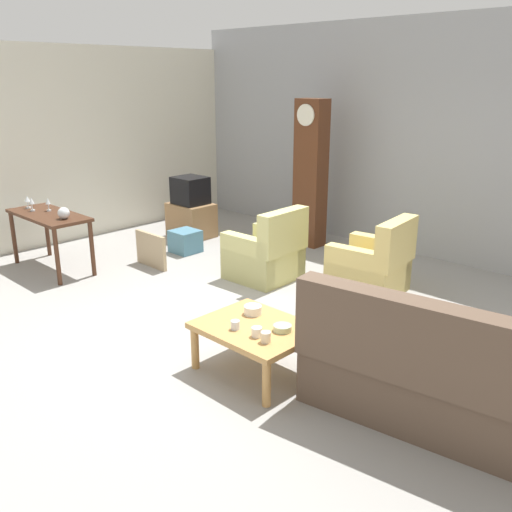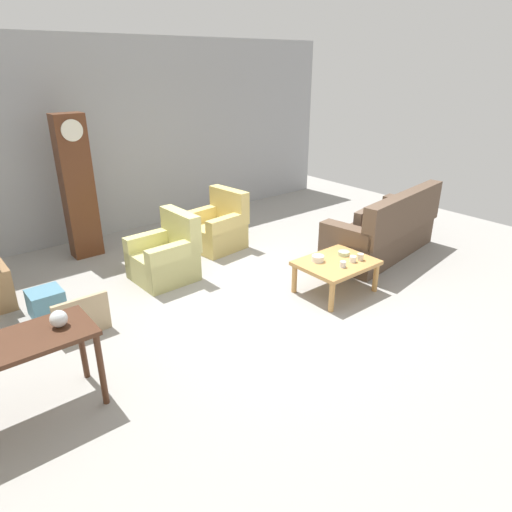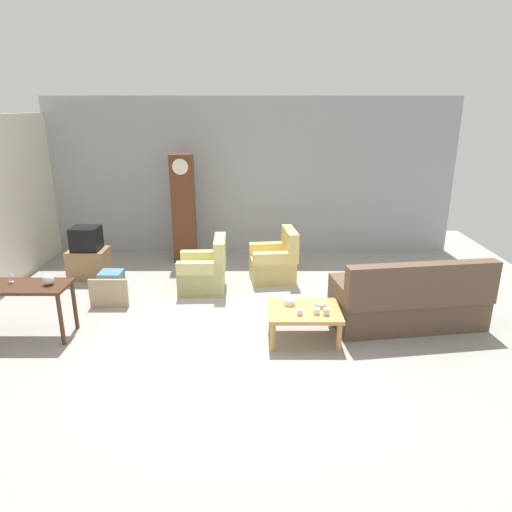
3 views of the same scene
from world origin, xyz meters
The scene contains 16 objects.
ground_plane centered at (0.00, 0.00, 0.00)m, with size 10.40×10.40×0.00m, color #999691.
garage_door_wall centered at (0.00, 3.60, 1.60)m, with size 8.40×0.16×3.20m, color #9EA0A5.
couch_floral centered at (2.27, -0.07, 0.35)m, with size 2.20×1.17×1.04m.
armchair_olive_near centered at (-0.78, 1.30, 0.31)m, with size 0.82×0.79×0.92m.
armchair_olive_far centered at (0.44, 1.80, 0.31)m, with size 0.87×0.85×0.92m.
coffee_table_wood centered at (0.73, -0.46, 0.37)m, with size 0.96×0.76×0.43m.
console_table_dark centered at (-3.05, -0.38, 0.64)m, with size 1.30×0.56×0.75m.
grandfather_clock centered at (-1.33, 2.84, 1.07)m, with size 0.44×0.30×2.14m.
framed_picture_leaning centered at (-2.20, 0.57, 0.23)m, with size 0.60×0.05×0.46m, color tan.
storage_box_blue centered at (-2.38, 1.30, 0.16)m, with size 0.38×0.36×0.32m, color teal.
glass_dome_cloche centered at (-2.65, -0.37, 0.83)m, with size 0.15×0.15×0.15m, color silver.
cup_white_porcelain centered at (0.88, -0.60, 0.47)m, with size 0.09×0.09×0.08m, color white.
cup_blue_rimmed centered at (0.66, -0.63, 0.47)m, with size 0.07×0.07×0.08m, color silver.
cup_cream_tall centered at (1.00, -0.62, 0.48)m, with size 0.08×0.08×0.09m, color beige.
bowl_white_stacked centered at (0.55, -0.31, 0.47)m, with size 0.16×0.16×0.08m, color white.
bowl_shallow_green centered at (0.96, -0.38, 0.46)m, with size 0.15×0.15×0.05m, color #B2C69E.
Camera 2 is at (-3.43, -3.94, 2.79)m, focal length 31.87 mm.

